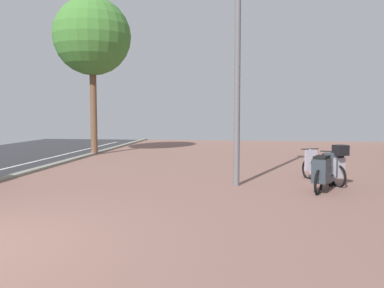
% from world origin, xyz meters
% --- Properties ---
extents(ground, '(21.00, 40.00, 0.13)m').
position_xyz_m(ground, '(1.43, 0.00, -0.02)').
color(ground, black).
extents(scooter_near, '(0.86, 1.59, 0.86)m').
position_xyz_m(scooter_near, '(5.46, 4.58, 0.43)').
color(scooter_near, black).
rests_on(scooter_near, ground).
extents(scooter_mid, '(0.95, 1.61, 1.01)m').
position_xyz_m(scooter_mid, '(5.73, 5.51, 0.45)').
color(scooter_mid, black).
rests_on(scooter_mid, ground).
extents(lamp_post, '(0.20, 0.52, 6.20)m').
position_xyz_m(lamp_post, '(3.54, 5.01, 3.42)').
color(lamp_post, slate).
rests_on(lamp_post, ground).
extents(street_tree, '(3.09, 3.09, 6.30)m').
position_xyz_m(street_tree, '(-2.37, 11.26, 4.73)').
color(street_tree, brown).
rests_on(street_tree, ground).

